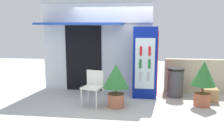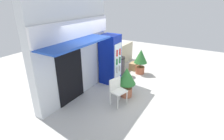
{
  "view_description": "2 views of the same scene",
  "coord_description": "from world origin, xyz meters",
  "px_view_note": "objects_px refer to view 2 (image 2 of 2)",
  "views": [
    {
      "loc": [
        0.81,
        -5.77,
        1.96
      ],
      "look_at": [
        -0.03,
        0.53,
        0.79
      ],
      "focal_mm": 38.58,
      "sensor_mm": 36.0,
      "label": 1
    },
    {
      "loc": [
        -4.77,
        -2.46,
        3.23
      ],
      "look_at": [
        0.16,
        0.45,
        0.86
      ],
      "focal_mm": 28.27,
      "sensor_mm": 36.0,
      "label": 2
    }
  ],
  "objects_px": {
    "drink_cooler": "(110,59)",
    "plastic_chair": "(117,89)",
    "cardboard_box": "(134,66)",
    "potted_plant_near_shop": "(127,79)",
    "trash_bin": "(120,66)",
    "potted_plant_curbside": "(141,59)"
  },
  "relations": [
    {
      "from": "potted_plant_near_shop",
      "to": "potted_plant_curbside",
      "type": "height_order",
      "value": "potted_plant_curbside"
    },
    {
      "from": "plastic_chair",
      "to": "potted_plant_curbside",
      "type": "height_order",
      "value": "potted_plant_curbside"
    },
    {
      "from": "trash_bin",
      "to": "cardboard_box",
      "type": "bearing_deg",
      "value": -20.6
    },
    {
      "from": "trash_bin",
      "to": "drink_cooler",
      "type": "bearing_deg",
      "value": -178.38
    },
    {
      "from": "potted_plant_near_shop",
      "to": "trash_bin",
      "type": "distance_m",
      "value": 1.91
    },
    {
      "from": "plastic_chair",
      "to": "potted_plant_curbside",
      "type": "xyz_separation_m",
      "value": [
        2.68,
        0.29,
        0.17
      ]
    },
    {
      "from": "drink_cooler",
      "to": "potted_plant_near_shop",
      "type": "relative_size",
      "value": 1.83
    },
    {
      "from": "potted_plant_curbside",
      "to": "cardboard_box",
      "type": "distance_m",
      "value": 0.73
    },
    {
      "from": "drink_cooler",
      "to": "plastic_chair",
      "type": "distance_m",
      "value": 1.68
    },
    {
      "from": "drink_cooler",
      "to": "cardboard_box",
      "type": "xyz_separation_m",
      "value": [
        1.7,
        -0.29,
        -0.8
      ]
    },
    {
      "from": "potted_plant_near_shop",
      "to": "plastic_chair",
      "type": "bearing_deg",
      "value": 174.35
    },
    {
      "from": "drink_cooler",
      "to": "potted_plant_near_shop",
      "type": "bearing_deg",
      "value": -123.16
    },
    {
      "from": "potted_plant_curbside",
      "to": "trash_bin",
      "type": "xyz_separation_m",
      "value": [
        -0.57,
        0.74,
        -0.28
      ]
    },
    {
      "from": "drink_cooler",
      "to": "trash_bin",
      "type": "height_order",
      "value": "drink_cooler"
    },
    {
      "from": "drink_cooler",
      "to": "trash_bin",
      "type": "distance_m",
      "value": 1.02
    },
    {
      "from": "potted_plant_near_shop",
      "to": "cardboard_box",
      "type": "height_order",
      "value": "potted_plant_near_shop"
    },
    {
      "from": "trash_bin",
      "to": "cardboard_box",
      "type": "xyz_separation_m",
      "value": [
        0.84,
        -0.32,
        -0.24
      ]
    },
    {
      "from": "plastic_chair",
      "to": "cardboard_box",
      "type": "bearing_deg",
      "value": 13.57
    },
    {
      "from": "plastic_chair",
      "to": "trash_bin",
      "type": "xyz_separation_m",
      "value": [
        2.11,
        1.03,
        -0.11
      ]
    },
    {
      "from": "drink_cooler",
      "to": "plastic_chair",
      "type": "relative_size",
      "value": 2.23
    },
    {
      "from": "drink_cooler",
      "to": "potted_plant_curbside",
      "type": "bearing_deg",
      "value": -26.95
    },
    {
      "from": "drink_cooler",
      "to": "trash_bin",
      "type": "relative_size",
      "value": 2.39
    }
  ]
}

